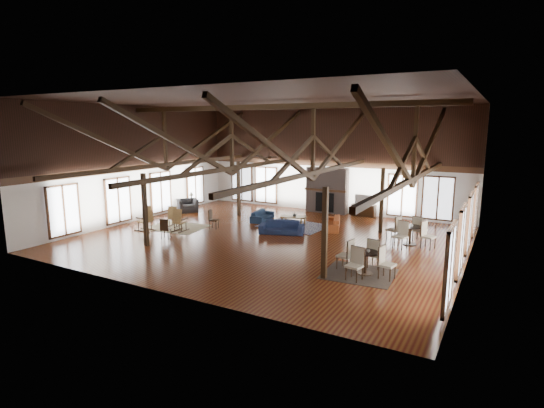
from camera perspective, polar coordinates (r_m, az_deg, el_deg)
The scene contains 31 objects.
floor at distance 19.00m, azimuth -0.23°, elevation -4.66°, with size 16.00×16.00×0.00m, color #5A3113.
ceiling at distance 18.37m, azimuth -0.25°, elevation 13.72°, with size 16.00×14.00×0.02m, color black.
wall_back at distance 24.76m, azimuth 7.78°, elevation 5.83°, with size 16.00×0.02×6.00m, color silver.
wall_front at distance 12.86m, azimuth -15.74°, elevation 1.34°, with size 16.00×0.02×6.00m, color silver.
wall_left at distance 23.42m, azimuth -17.63°, elevation 5.18°, with size 0.02×14.00×6.00m, color silver.
wall_right at distance 16.13m, azimuth 25.39°, elevation 2.49°, with size 0.02×14.00×6.00m, color silver.
roof_truss at distance 18.36m, azimuth -0.24°, elevation 7.57°, with size 15.60×14.07×3.14m.
post_grid at distance 18.66m, azimuth -0.23°, elevation -0.13°, with size 8.16×7.16×3.05m.
fireplace at distance 24.65m, azimuth 7.40°, elevation 1.81°, with size 2.50×0.69×2.60m.
ceiling_fan at distance 17.27m, azimuth -0.42°, elevation 6.40°, with size 1.60×1.60×0.75m.
sofa_navy_front at distance 19.79m, azimuth 1.31°, elevation -3.15°, with size 2.06×0.80×0.60m, color #182242.
sofa_navy_left at distance 22.54m, azimuth -1.32°, elevation -1.57°, with size 0.69×1.77×0.52m, color #182943.
sofa_orange at distance 20.90m, azimuth 7.99°, elevation -2.54°, with size 0.77×1.98×0.58m, color brown.
coffee_table at distance 21.38m, azimuth 2.89°, elevation -1.80°, with size 1.38×0.95×0.48m.
vase at distance 21.31m, azimuth 3.05°, elevation -1.42°, with size 0.18×0.18×0.19m, color #B2B2B2.
armchair at distance 25.30m, azimuth -11.28°, elevation -0.19°, with size 1.14×0.99×0.74m, color #2C2C2E.
side_table_lamp at distance 26.17m, azimuth -10.78°, elevation 0.23°, with size 0.41×0.41×1.04m.
rocking_chair_a at distance 21.68m, azimuth -13.13°, elevation -1.71°, with size 0.62×0.89×1.04m.
rocking_chair_b at distance 20.59m, azimuth -12.43°, elevation -2.22°, with size 0.53×0.90×1.11m.
rocking_chair_c at distance 21.09m, azimuth -16.53°, elevation -1.98°, with size 0.97×0.57×1.21m.
side_chair_a at distance 20.86m, azimuth -8.04°, elevation -1.82°, with size 0.49×0.49×0.96m.
side_chair_b at distance 19.39m, azimuth -14.20°, elevation -3.05°, with size 0.49×0.49×0.92m.
cafe_table_near at distance 14.77m, azimuth 12.45°, elevation -7.17°, with size 2.12×2.12×1.08m.
cafe_table_far at distance 18.83m, azimuth 18.11°, elevation -3.58°, with size 2.18×2.18×1.12m.
cup_near at distance 14.65m, azimuth 12.83°, elevation -6.18°, with size 0.11×0.11×0.09m, color #B2B2B2.
cup_far at distance 18.70m, azimuth 18.26°, elevation -2.76°, with size 0.12×0.12×0.09m, color #B2B2B2.
tv_console at distance 24.18m, azimuth 12.21°, elevation -0.82°, with size 1.30×0.49×0.65m, color black.
television at distance 24.07m, azimuth 12.26°, elevation 0.59°, with size 0.98×0.13×0.56m, color #B2B2B2.
rug_tan at distance 21.56m, azimuth -12.68°, elevation -3.08°, with size 2.72×2.13×0.01m, color tan.
rug_navy at distance 21.40m, azimuth 2.97°, elevation -2.93°, with size 3.16×2.37×0.01m, color #1A1F4B.
rug_dark at distance 14.89m, azimuth 11.62°, elevation -9.17°, with size 2.30×2.09×0.01m, color black.
Camera 1 is at (9.01, -15.98, 4.95)m, focal length 28.00 mm.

